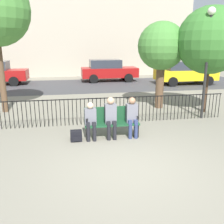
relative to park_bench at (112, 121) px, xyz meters
The scene contains 13 objects.
ground_plane 2.14m from the park_bench, 90.00° to the right, with size 80.00×80.00×0.00m, color gray.
park_bench is the anchor object (origin of this frame).
seated_person_0 0.68m from the park_bench, 168.51° to the right, with size 0.34×0.39×1.13m.
seated_person_1 0.25m from the park_bench, 110.13° to the right, with size 0.34×0.39×1.26m.
seated_person_2 0.65m from the park_bench, 11.76° to the right, with size 0.34×0.39×1.23m.
backpack 1.16m from the park_bench, 169.67° to the right, with size 0.34×0.28×0.32m.
fence_railing 1.32m from the park_bench, 90.71° to the left, with size 9.01×0.03×0.95m.
tree_1 5.40m from the park_bench, 26.61° to the left, with size 2.62×2.62×4.21m.
tree_2 4.71m from the park_bench, 49.52° to the left, with size 2.02×2.02×3.69m.
lamp_post 4.53m from the park_bench, 19.49° to the left, with size 0.28×0.28×4.01m.
street_surface 9.93m from the park_bench, 90.00° to the left, with size 24.00×6.00×0.01m.
parked_car_1 11.84m from the park_bench, 81.14° to the left, with size 4.20×1.94×1.62m.
parked_car_2 11.54m from the park_bench, 53.50° to the left, with size 4.20×1.94×1.62m.
Camera 1 is at (-1.27, -5.07, 2.77)m, focal length 40.00 mm.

